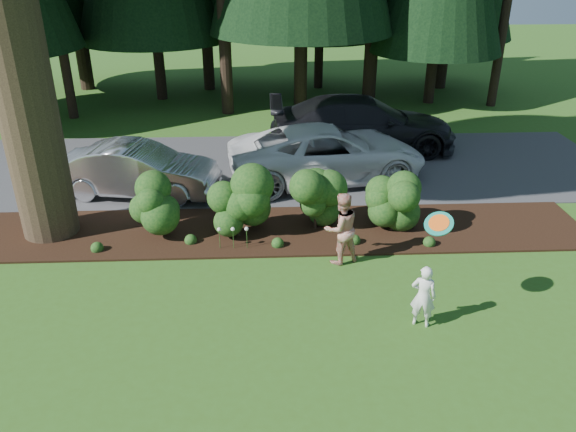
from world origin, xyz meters
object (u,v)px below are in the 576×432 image
object	(u,v)px
car_silver_wagon	(138,170)
frisbee	(439,224)
car_dark_suv	(363,124)
adult	(341,228)
child	(423,296)
car_white_suv	(327,153)

from	to	relation	value
car_silver_wagon	frisbee	bearing A→B (deg)	-123.64
car_silver_wagon	car_dark_suv	distance (m)	7.35
car_dark_suv	adult	distance (m)	7.26
child	car_white_suv	bearing A→B (deg)	-61.35
child	frisbee	world-z (taller)	frisbee
car_dark_suv	child	world-z (taller)	car_dark_suv
car_white_suv	frisbee	size ratio (longest dim) A/B	10.27
car_silver_wagon	car_white_suv	xyz separation A→B (m)	(5.15, 0.89, 0.08)
car_silver_wagon	car_white_suv	bearing A→B (deg)	-71.02
car_white_suv	adult	size ratio (longest dim) A/B	3.51
child	adult	xyz separation A→B (m)	(-1.16, 2.27, 0.19)
car_white_suv	adult	distance (m)	4.65
car_dark_suv	frisbee	bearing A→B (deg)	178.43
car_silver_wagon	adult	size ratio (longest dim) A/B	2.66
car_dark_suv	adult	bearing A→B (deg)	167.32
car_white_suv	car_dark_suv	bearing A→B (deg)	-40.16
child	car_silver_wagon	bearing A→B (deg)	-23.81
child	frisbee	xyz separation A→B (m)	(0.18, 0.21, 1.31)
adult	car_silver_wagon	bearing A→B (deg)	-59.04
car_silver_wagon	child	distance (m)	8.57
adult	frisbee	size ratio (longest dim) A/B	2.93
car_silver_wagon	adult	distance (m)	6.20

